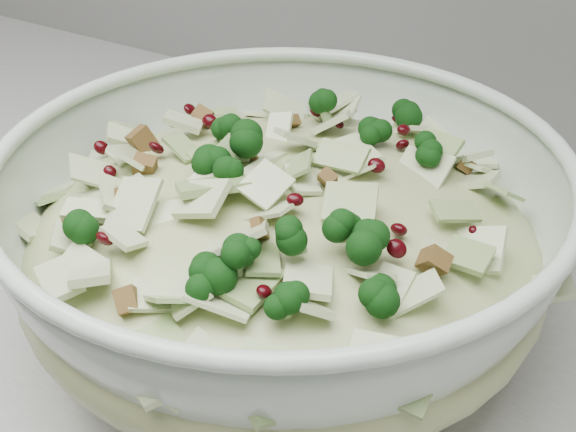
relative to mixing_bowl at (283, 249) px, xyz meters
The scene contains 2 objects.
mixing_bowl is the anchor object (origin of this frame).
salad 0.02m from the mixing_bowl, 90.00° to the right, with size 0.41×0.41×0.14m.
Camera 1 is at (-0.29, 1.24, 1.27)m, focal length 50.00 mm.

